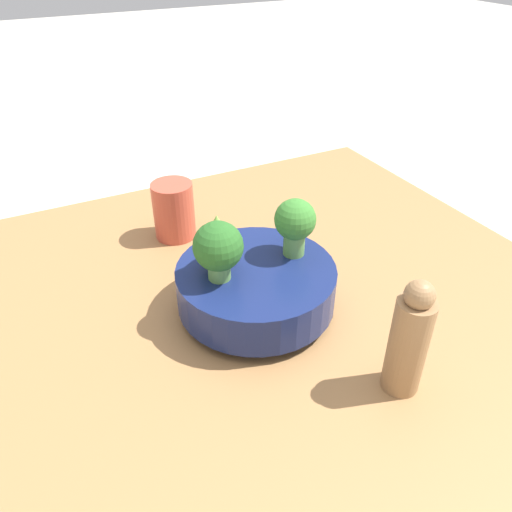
# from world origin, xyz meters

# --- Properties ---
(ground_plane) EXTENTS (6.00, 6.00, 0.00)m
(ground_plane) POSITION_xyz_m (0.00, 0.00, 0.00)
(ground_plane) COLOR beige
(table) EXTENTS (0.91, 0.83, 0.04)m
(table) POSITION_xyz_m (0.00, 0.00, 0.02)
(table) COLOR #9E7042
(table) RESTS_ON ground_plane
(bowl) EXTENTS (0.21, 0.21, 0.07)m
(bowl) POSITION_xyz_m (0.01, 0.02, 0.08)
(bowl) COLOR navy
(bowl) RESTS_ON table
(romanesco_piece_near) EXTENTS (0.06, 0.06, 0.08)m
(romanesco_piece_near) POSITION_xyz_m (0.05, -0.01, 0.16)
(romanesco_piece_near) COLOR #6BA34C
(romanesco_piece_near) RESTS_ON bowl
(broccoli_floret_right) EXTENTS (0.06, 0.06, 0.08)m
(broccoli_floret_right) POSITION_xyz_m (0.06, 0.01, 0.15)
(broccoli_floret_right) COLOR #609347
(broccoli_floret_right) RESTS_ON bowl
(broccoli_floret_left) EXTENTS (0.06, 0.06, 0.08)m
(broccoli_floret_left) POSITION_xyz_m (-0.05, 0.01, 0.16)
(broccoli_floret_left) COLOR #609347
(broccoli_floret_left) RESTS_ON bowl
(cup) EXTENTS (0.07, 0.07, 0.10)m
(cup) POSITION_xyz_m (0.04, -0.22, 0.09)
(cup) COLOR #C64C38
(cup) RESTS_ON table
(pepper_mill) EXTENTS (0.04, 0.04, 0.15)m
(pepper_mill) POSITION_xyz_m (-0.08, 0.21, 0.11)
(pepper_mill) COLOR #997047
(pepper_mill) RESTS_ON table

